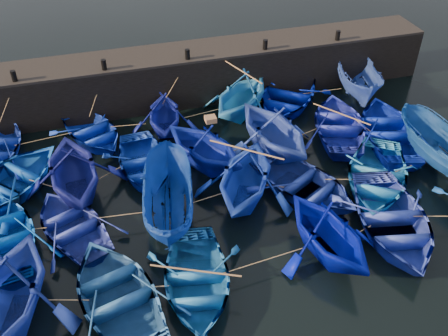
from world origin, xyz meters
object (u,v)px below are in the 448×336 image
object	(u,v)px
boat_8	(144,164)
boat_20	(8,292)
boat_13	(1,235)
wooden_crate	(211,119)

from	to	relation	value
boat_8	boat_20	xyz separation A→B (m)	(-5.02, -6.19, 0.80)
boat_13	boat_20	size ratio (longest dim) A/B	1.06
boat_8	boat_20	world-z (taller)	boat_20
boat_8	boat_13	size ratio (longest dim) A/B	0.89
boat_8	wooden_crate	xyz separation A→B (m)	(2.89, -0.33, 1.93)
wooden_crate	boat_20	bearing A→B (deg)	-143.46
boat_8	wooden_crate	size ratio (longest dim) A/B	10.07
boat_8	wooden_crate	distance (m)	3.49
boat_13	boat_20	xyz separation A→B (m)	(0.57, -3.37, 0.74)
boat_13	wooden_crate	xyz separation A→B (m)	(8.48, 2.50, 1.87)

